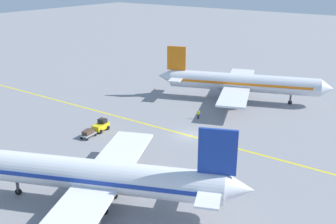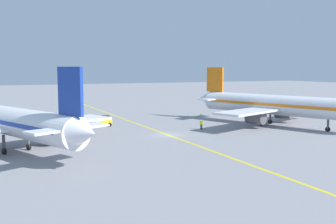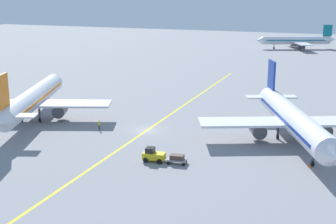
% 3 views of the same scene
% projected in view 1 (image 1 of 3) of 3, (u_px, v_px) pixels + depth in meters
% --- Properties ---
extents(ground_plane, '(400.00, 400.00, 0.00)m').
position_uv_depth(ground_plane, '(189.00, 136.00, 64.21)').
color(ground_plane, gray).
extents(apron_yellow_centreline, '(2.48, 119.99, 0.01)m').
position_uv_depth(apron_yellow_centreline, '(189.00, 135.00, 64.21)').
color(apron_yellow_centreline, yellow).
rests_on(apron_yellow_centreline, ground).
extents(airplane_at_gate, '(28.00, 34.21, 10.60)m').
position_uv_depth(airplane_at_gate, '(241.00, 83.00, 80.37)').
color(airplane_at_gate, silver).
rests_on(airplane_at_gate, ground).
extents(airplane_adjacent_stand, '(27.73, 33.72, 10.60)m').
position_uv_depth(airplane_adjacent_stand, '(95.00, 176.00, 44.11)').
color(airplane_adjacent_stand, white).
rests_on(airplane_adjacent_stand, ground).
extents(baggage_tug_white, '(3.15, 2.04, 2.11)m').
position_uv_depth(baggage_tug_white, '(101.00, 126.00, 65.89)').
color(baggage_tug_white, gold).
rests_on(baggage_tug_white, ground).
extents(baggage_cart_trailing, '(2.74, 1.68, 1.24)m').
position_uv_depth(baggage_cart_trailing, '(88.00, 133.00, 63.24)').
color(baggage_cart_trailing, gray).
rests_on(baggage_cart_trailing, ground).
extents(ground_crew_worker, '(0.44, 0.44, 1.68)m').
position_uv_depth(ground_crew_worker, '(198.00, 114.00, 71.16)').
color(ground_crew_worker, '#23232D').
rests_on(ground_crew_worker, ground).
extents(traffic_cone_near_nose, '(0.32, 0.32, 0.55)m').
position_uv_depth(traffic_cone_near_nose, '(155.00, 89.00, 88.23)').
color(traffic_cone_near_nose, orange).
rests_on(traffic_cone_near_nose, ground).
extents(traffic_cone_mid_apron, '(0.32, 0.32, 0.55)m').
position_uv_depth(traffic_cone_mid_apron, '(180.00, 82.00, 94.15)').
color(traffic_cone_mid_apron, orange).
rests_on(traffic_cone_mid_apron, ground).
extents(traffic_cone_by_wingtip, '(0.32, 0.32, 0.55)m').
position_uv_depth(traffic_cone_by_wingtip, '(17.00, 190.00, 47.89)').
color(traffic_cone_by_wingtip, orange).
rests_on(traffic_cone_by_wingtip, ground).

